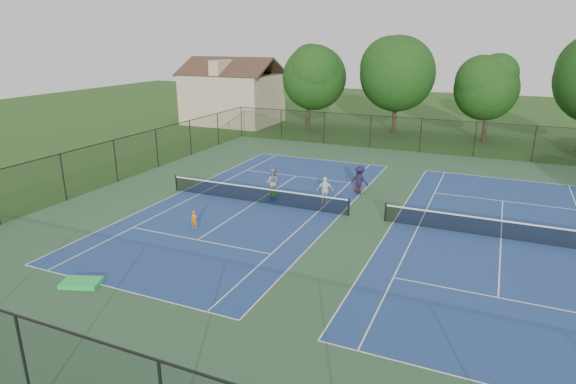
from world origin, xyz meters
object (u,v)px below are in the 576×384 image
at_px(tree_back_a, 309,74).
at_px(instructor, 272,182).
at_px(tree_back_c, 490,85).
at_px(ball_crate, 273,198).
at_px(bystander_c, 359,181).
at_px(ball_hopper, 273,193).
at_px(tree_back_b, 398,70).
at_px(clapboard_house, 233,97).
at_px(bystander_a, 325,190).
at_px(bystander_b, 359,180).
at_px(child_player, 194,220).

height_order(tree_back_a, instructor, tree_back_a).
bearing_deg(tree_back_a, tree_back_c, 3.18).
bearing_deg(instructor, ball_crate, 97.55).
relative_size(bystander_c, ball_hopper, 4.01).
relative_size(tree_back_b, clapboard_house, 0.93).
xyz_separation_m(bystander_a, ball_crate, (-3.15, -0.76, -0.71)).
bearing_deg(bystander_b, child_player, 65.45).
bearing_deg(bystander_c, ball_hopper, 52.99).
distance_m(tree_back_a, tree_back_b, 9.24).
relative_size(tree_back_c, bystander_c, 5.70).
distance_m(tree_back_a, tree_back_c, 18.04).
xyz_separation_m(clapboard_house, ball_crate, (16.83, -24.24, -2.95)).
bearing_deg(clapboard_house, tree_back_a, -5.71).
relative_size(instructor, bystander_c, 1.22).
relative_size(tree_back_a, ball_hopper, 24.91).
bearing_deg(clapboard_house, bystander_a, -49.61).
distance_m(tree_back_a, instructor, 23.81).
xyz_separation_m(tree_back_a, ball_crate, (6.83, -23.24, -5.90)).
distance_m(clapboard_house, bystander_b, 29.88).
bearing_deg(bystander_b, tree_back_c, -98.10).
distance_m(bystander_c, ball_crate, 5.89).
height_order(child_player, instructor, instructor).
height_order(bystander_b, ball_hopper, bystander_b).
xyz_separation_m(instructor, ball_hopper, (0.49, -0.87, -0.44)).
bearing_deg(bystander_c, bystander_a, 79.95).
xyz_separation_m(tree_back_b, child_player, (-4.01, -31.17, -6.09)).
relative_size(tree_back_a, bystander_c, 6.21).
xyz_separation_m(tree_back_a, tree_back_c, (18.00, 1.00, -0.56)).
bearing_deg(bystander_b, instructor, 36.86).
bearing_deg(tree_back_b, tree_back_a, -167.47).
bearing_deg(clapboard_house, child_player, -63.57).
distance_m(child_player, ball_hopper, 6.21).
relative_size(child_player, instructor, 0.56).
relative_size(tree_back_a, bystander_b, 4.87).
bearing_deg(tree_back_a, bystander_b, -60.11).
distance_m(tree_back_c, bystander_a, 25.24).
xyz_separation_m(bystander_a, ball_hopper, (-3.15, -0.76, -0.39)).
xyz_separation_m(tree_back_b, bystander_a, (0.98, -24.48, -5.75)).
bearing_deg(child_player, clapboard_house, 116.59).
height_order(tree_back_b, bystander_a, tree_back_b).
height_order(clapboard_house, instructor, clapboard_house).
height_order(child_player, bystander_c, bystander_c).
bearing_deg(bystander_b, tree_back_a, -50.50).
xyz_separation_m(instructor, bystander_a, (3.64, -0.11, -0.05)).
bearing_deg(instructor, clapboard_house, -76.70).
xyz_separation_m(child_player, instructor, (1.35, 6.80, 0.39)).
relative_size(child_player, ball_hopper, 2.74).
bearing_deg(ball_crate, bystander_a, 13.59).
relative_size(clapboard_house, bystander_c, 7.33).
bearing_deg(tree_back_c, child_player, -113.32).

